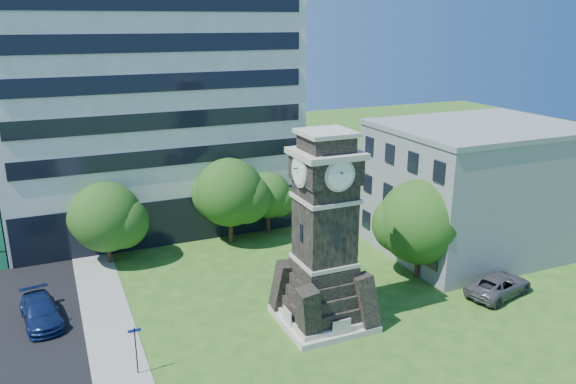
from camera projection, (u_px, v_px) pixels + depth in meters
name	position (u px, v px, depth m)	size (l,w,h in m)	color
ground	(292.00, 348.00, 32.66)	(160.00, 160.00, 0.00)	#2A5C1A
sidewalk	(113.00, 340.00, 33.41)	(3.00, 70.00, 0.06)	gray
clock_tower	(324.00, 244.00, 34.01)	(5.40, 5.40, 12.22)	beige
office_tall	(142.00, 68.00, 49.93)	(26.20, 15.11, 28.60)	white
office_low	(476.00, 187.00, 45.77)	(15.20, 12.20, 10.40)	gray
car_street_north	(41.00, 312.00, 35.19)	(2.09, 5.14, 1.49)	#12214F
car_east_lot	(499.00, 285.00, 38.72)	(2.44, 5.28, 1.47)	#535258
park_bench	(311.00, 328.00, 33.84)	(1.64, 0.44, 0.85)	black
street_sign	(136.00, 345.00, 29.70)	(0.68, 0.07, 2.82)	black
tree_nw	(107.00, 219.00, 43.06)	(5.98, 5.44, 6.55)	#332114
tree_nc	(231.00, 194.00, 46.92)	(6.33, 5.75, 7.39)	#332114
tree_ne	(269.00, 196.00, 49.21)	(4.46, 4.06, 5.63)	#332114
tree_east	(421.00, 224.00, 40.54)	(6.79, 6.17, 7.42)	#332114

